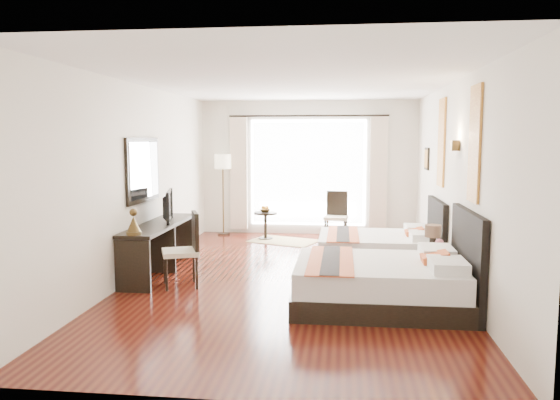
# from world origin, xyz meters

# --- Properties ---
(floor) EXTENTS (4.50, 7.50, 0.01)m
(floor) POSITION_xyz_m (0.00, 0.00, -0.01)
(floor) COLOR #380E0A
(floor) RESTS_ON ground
(ceiling) EXTENTS (4.50, 7.50, 0.02)m
(ceiling) POSITION_xyz_m (0.00, 0.00, 2.79)
(ceiling) COLOR white
(ceiling) RESTS_ON wall_headboard
(wall_headboard) EXTENTS (0.01, 7.50, 2.80)m
(wall_headboard) POSITION_xyz_m (2.25, 0.00, 1.40)
(wall_headboard) COLOR silver
(wall_headboard) RESTS_ON floor
(wall_desk) EXTENTS (0.01, 7.50, 2.80)m
(wall_desk) POSITION_xyz_m (-2.25, 0.00, 1.40)
(wall_desk) COLOR silver
(wall_desk) RESTS_ON floor
(wall_window) EXTENTS (4.50, 0.01, 2.80)m
(wall_window) POSITION_xyz_m (0.00, 3.75, 1.40)
(wall_window) COLOR silver
(wall_window) RESTS_ON floor
(wall_entry) EXTENTS (4.50, 0.01, 2.80)m
(wall_entry) POSITION_xyz_m (0.00, -3.75, 1.40)
(wall_entry) COLOR silver
(wall_entry) RESTS_ON floor
(window_glass) EXTENTS (2.40, 0.02, 2.20)m
(window_glass) POSITION_xyz_m (0.00, 3.73, 1.30)
(window_glass) COLOR white
(window_glass) RESTS_ON wall_window
(sheer_curtain) EXTENTS (2.30, 0.02, 2.10)m
(sheer_curtain) POSITION_xyz_m (0.00, 3.67, 1.30)
(sheer_curtain) COLOR white
(sheer_curtain) RESTS_ON wall_window
(drape_left) EXTENTS (0.35, 0.14, 2.35)m
(drape_left) POSITION_xyz_m (-1.45, 3.63, 1.28)
(drape_left) COLOR #B8A58E
(drape_left) RESTS_ON floor
(drape_right) EXTENTS (0.35, 0.14, 2.35)m
(drape_right) POSITION_xyz_m (1.45, 3.63, 1.28)
(drape_right) COLOR #B8A58E
(drape_right) RESTS_ON floor
(art_panel_near) EXTENTS (0.03, 0.50, 1.35)m
(art_panel_near) POSITION_xyz_m (2.23, -1.17, 1.95)
(art_panel_near) COLOR maroon
(art_panel_near) RESTS_ON wall_headboard
(art_panel_far) EXTENTS (0.03, 0.50, 1.35)m
(art_panel_far) POSITION_xyz_m (2.23, 0.98, 1.95)
(art_panel_far) COLOR maroon
(art_panel_far) RESTS_ON wall_headboard
(wall_sconce) EXTENTS (0.10, 0.14, 0.14)m
(wall_sconce) POSITION_xyz_m (2.19, -0.25, 1.92)
(wall_sconce) COLOR #413117
(wall_sconce) RESTS_ON wall_headboard
(mirror_frame) EXTENTS (0.04, 1.25, 0.95)m
(mirror_frame) POSITION_xyz_m (-2.22, 0.11, 1.55)
(mirror_frame) COLOR black
(mirror_frame) RESTS_ON wall_desk
(mirror_glass) EXTENTS (0.01, 1.12, 0.82)m
(mirror_glass) POSITION_xyz_m (-2.19, 0.11, 1.55)
(mirror_glass) COLOR white
(mirror_glass) RESTS_ON mirror_frame
(bed_near) EXTENTS (2.09, 1.62, 1.17)m
(bed_near) POSITION_xyz_m (1.26, -1.17, 0.30)
(bed_near) COLOR black
(bed_near) RESTS_ON floor
(bed_far) EXTENTS (1.90, 1.48, 1.06)m
(bed_far) POSITION_xyz_m (1.35, 0.98, 0.28)
(bed_far) COLOR black
(bed_far) RESTS_ON floor
(nightstand) EXTENTS (0.38, 0.47, 0.46)m
(nightstand) POSITION_xyz_m (1.98, -0.25, 0.23)
(nightstand) COLOR black
(nightstand) RESTS_ON floor
(table_lamp) EXTENTS (0.22, 0.22, 0.35)m
(table_lamp) POSITION_xyz_m (1.95, -0.19, 0.74)
(table_lamp) COLOR black
(table_lamp) RESTS_ON nightstand
(vase) EXTENTS (0.15, 0.15, 0.13)m
(vase) POSITION_xyz_m (2.01, -0.39, 0.56)
(vase) COLOR black
(vase) RESTS_ON nightstand
(console_desk) EXTENTS (0.50, 2.20, 0.76)m
(console_desk) POSITION_xyz_m (-1.99, 0.11, 0.38)
(console_desk) COLOR black
(console_desk) RESTS_ON floor
(television) EXTENTS (0.31, 0.83, 0.48)m
(television) POSITION_xyz_m (-1.97, 0.28, 0.99)
(television) COLOR black
(television) RESTS_ON console_desk
(bronze_figurine) EXTENTS (0.26, 0.26, 0.30)m
(bronze_figurine) POSITION_xyz_m (-1.99, -0.89, 0.91)
(bronze_figurine) COLOR #413117
(bronze_figurine) RESTS_ON console_desk
(desk_chair) EXTENTS (0.61, 0.61, 1.02)m
(desk_chair) POSITION_xyz_m (-1.44, -0.59, 0.31)
(desk_chair) COLOR beige
(desk_chair) RESTS_ON floor
(floor_lamp) EXTENTS (0.34, 0.34, 1.69)m
(floor_lamp) POSITION_xyz_m (-1.76, 3.45, 1.43)
(floor_lamp) COLOR black
(floor_lamp) RESTS_ON floor
(side_table) EXTENTS (0.47, 0.47, 0.55)m
(side_table) POSITION_xyz_m (-0.80, 3.02, 0.27)
(side_table) COLOR black
(side_table) RESTS_ON floor
(fruit_bowl) EXTENTS (0.26, 0.26, 0.06)m
(fruit_bowl) POSITION_xyz_m (-0.81, 3.04, 0.58)
(fruit_bowl) COLOR #433118
(fruit_bowl) RESTS_ON side_table
(window_chair) EXTENTS (0.49, 0.49, 0.96)m
(window_chair) POSITION_xyz_m (0.60, 3.11, 0.29)
(window_chair) COLOR beige
(window_chair) RESTS_ON floor
(jute_rug) EXTENTS (1.48, 1.25, 0.01)m
(jute_rug) POSITION_xyz_m (-0.41, 2.83, 0.01)
(jute_rug) COLOR tan
(jute_rug) RESTS_ON floor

